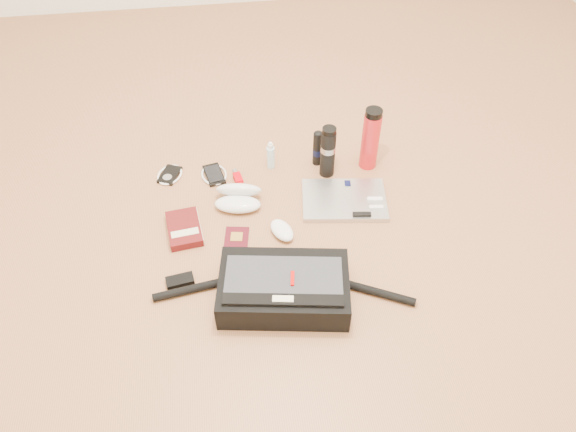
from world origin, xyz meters
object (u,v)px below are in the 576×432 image
(thermos_red, at_px, (371,139))
(thermos_black, at_px, (328,152))
(messenger_bag, at_px, (283,288))
(laptop, at_px, (345,200))
(book, at_px, (185,229))

(thermos_red, bearing_deg, thermos_black, -170.67)
(messenger_bag, xyz_separation_m, laptop, (0.30, 0.42, -0.04))
(thermos_black, relative_size, thermos_red, 0.83)
(book, height_order, thermos_red, thermos_red)
(messenger_bag, relative_size, book, 4.47)
(laptop, xyz_separation_m, thermos_black, (-0.04, 0.18, 0.10))
(messenger_bag, bearing_deg, thermos_black, 75.61)
(thermos_red, bearing_deg, messenger_bag, -124.94)
(book, relative_size, thermos_red, 0.71)
(laptop, xyz_separation_m, thermos_red, (0.14, 0.21, 0.13))
(book, relative_size, thermos_black, 0.85)
(messenger_bag, distance_m, thermos_red, 0.77)
(messenger_bag, xyz_separation_m, book, (-0.32, 0.35, -0.04))
(laptop, height_order, thermos_red, thermos_red)
(book, bearing_deg, messenger_bag, -54.29)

